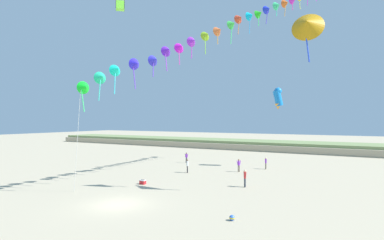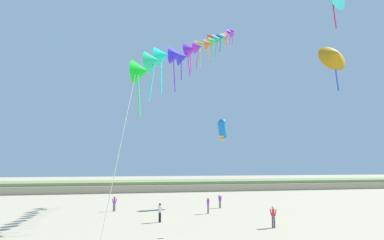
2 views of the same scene
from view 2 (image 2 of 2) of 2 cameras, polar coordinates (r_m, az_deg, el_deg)
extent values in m
cube|color=tan|center=(60.79, -6.90, -12.53)|extent=(120.00, 11.05, 1.28)
cube|color=#7A8E56|center=(60.74, -6.89, -11.75)|extent=(120.00, 9.40, 0.73)
cylinder|color=#726656|center=(36.23, 5.27, -15.75)|extent=(0.11, 0.11, 0.78)
cylinder|color=#726656|center=(36.14, 5.44, -15.76)|extent=(0.11, 0.11, 0.78)
cylinder|color=purple|center=(36.11, 5.34, -14.71)|extent=(0.21, 0.21, 0.55)
cylinder|color=purple|center=(36.22, 5.11, -14.62)|extent=(0.17, 0.20, 0.52)
cylinder|color=purple|center=(35.99, 5.56, -14.66)|extent=(0.17, 0.20, 0.52)
sphere|color=beige|center=(36.07, 5.33, -14.10)|extent=(0.21, 0.21, 0.21)
cylinder|color=#726656|center=(31.97, 3.03, -16.72)|extent=(0.12, 0.12, 0.80)
cylinder|color=#726656|center=(32.09, 3.16, -16.69)|extent=(0.12, 0.12, 0.80)
cylinder|color=purple|center=(31.94, 3.08, -15.49)|extent=(0.21, 0.21, 0.57)
cylinder|color=purple|center=(31.77, 2.92, -15.44)|extent=(0.19, 0.20, 0.54)
cylinder|color=purple|center=(32.10, 3.24, -15.37)|extent=(0.19, 0.20, 0.54)
sphere|color=#9E7051|center=(31.89, 3.08, -14.77)|extent=(0.22, 0.22, 0.22)
cylinder|color=#474C56|center=(34.65, -14.48, -15.85)|extent=(0.11, 0.11, 0.79)
cylinder|color=#474C56|center=(34.64, -14.72, -15.84)|extent=(0.11, 0.11, 0.79)
cylinder|color=purple|center=(34.56, -14.56, -14.74)|extent=(0.21, 0.21, 0.56)
cylinder|color=purple|center=(34.58, -14.25, -14.68)|extent=(0.20, 0.11, 0.53)
cylinder|color=purple|center=(34.53, -14.86, -14.67)|extent=(0.20, 0.11, 0.53)
sphere|color=brown|center=(34.52, -14.53, -14.10)|extent=(0.21, 0.21, 0.21)
cylinder|color=black|center=(27.70, -6.25, -17.94)|extent=(0.12, 0.12, 0.83)
cylinder|color=black|center=(27.59, -6.05, -17.98)|extent=(0.12, 0.12, 0.83)
cylinder|color=white|center=(27.53, -6.13, -16.51)|extent=(0.22, 0.22, 0.59)
cylinder|color=white|center=(27.67, -6.38, -16.37)|extent=(0.18, 0.21, 0.56)
cylinder|color=white|center=(27.38, -5.86, -16.46)|extent=(0.18, 0.21, 0.56)
sphere|color=brown|center=(27.48, -6.11, -15.66)|extent=(0.22, 0.22, 0.22)
cylinder|color=#474C56|center=(26.03, 15.43, -18.29)|extent=(0.12, 0.12, 0.84)
cylinder|color=#474C56|center=(26.09, 15.11, -18.28)|extent=(0.12, 0.12, 0.84)
cylinder|color=red|center=(25.94, 15.20, -16.72)|extent=(0.22, 0.22, 0.60)
cylinder|color=red|center=(25.87, 15.62, -16.63)|extent=(0.20, 0.20, 0.57)
cylinder|color=red|center=(26.00, 14.79, -16.62)|extent=(0.20, 0.20, 0.57)
sphere|color=beige|center=(25.88, 15.17, -15.81)|extent=(0.23, 0.23, 0.23)
cone|color=#11E026|center=(14.13, -9.73, 9.12)|extent=(1.05, 1.28, 1.13)
cylinder|color=#39E574|center=(13.70, -10.12, 4.65)|extent=(0.22, 0.27, 1.89)
cone|color=#20D08F|center=(15.68, -7.41, 11.02)|extent=(1.15, 1.32, 1.15)
cylinder|color=#39E5CF|center=(15.20, -7.72, 7.10)|extent=(0.29, 0.09, 1.86)
cone|color=#13E2BB|center=(17.20, -5.68, 12.10)|extent=(1.19, 1.33, 1.20)
cylinder|color=#39DCE5|center=(16.67, -5.93, 8.29)|extent=(0.12, 0.21, 2.04)
cone|color=#3325E7|center=(18.99, -3.21, 12.27)|extent=(1.08, 1.29, 1.13)
cylinder|color=#6F39E5|center=(18.44, -3.39, 8.64)|extent=(0.22, 0.24, 2.16)
cone|color=#3430D5|center=(21.12, -1.91, 11.88)|extent=(1.12, 1.30, 1.16)
cylinder|color=#6639E5|center=(20.67, -2.05, 9.55)|extent=(0.08, 0.13, 1.46)
cone|color=#6821CA|center=(22.72, -0.53, 13.34)|extent=(1.23, 1.35, 1.19)
cylinder|color=#AA39E5|center=(22.18, -0.64, 10.69)|extent=(0.29, 0.09, 1.88)
cone|color=#D619D6|center=(24.61, -0.18, 13.21)|extent=(1.30, 1.38, 1.20)
cylinder|color=#E539BC|center=(24.11, -0.27, 11.01)|extent=(0.18, 0.10, 1.67)
cone|color=purple|center=(26.17, 1.13, 13.75)|extent=(1.16, 1.32, 1.13)
cylinder|color=#CE39E5|center=(25.65, 1.05, 11.69)|extent=(0.22, 0.27, 1.67)
cone|color=#8CC11F|center=(28.43, 1.60, 14.12)|extent=(1.35, 1.41, 1.22)
cylinder|color=#84E539|center=(27.86, 1.54, 11.98)|extent=(0.09, 0.19, 1.94)
cone|color=orange|center=(29.85, 3.12, 14.31)|extent=(1.21, 1.34, 1.19)
cylinder|color=gold|center=(29.38, 3.07, 12.81)|extent=(0.13, 0.16, 1.36)
cone|color=green|center=(32.11, 3.95, 14.74)|extent=(1.23, 1.35, 1.22)
cylinder|color=#39E571|center=(31.49, 3.92, 12.69)|extent=(0.16, 0.24, 2.14)
cone|color=red|center=(33.95, 3.82, 15.37)|extent=(1.30, 1.38, 1.19)
cylinder|color=orange|center=(33.38, 3.79, 13.73)|extent=(0.18, 0.25, 1.78)
cone|color=#0CBFE6|center=(35.73, 4.57, 15.20)|extent=(1.12, 1.31, 1.15)
cylinder|color=#399DE5|center=(35.11, 4.55, 13.44)|extent=(0.15, 0.11, 2.05)
cone|color=green|center=(37.37, 5.03, 15.08)|extent=(1.22, 1.34, 1.22)
cylinder|color=#39E55C|center=(36.87, 5.00, 13.84)|extent=(0.18, 0.19, 1.44)
cone|color=#1F31DB|center=(39.16, 5.40, 15.36)|extent=(1.20, 1.32, 1.12)
cylinder|color=#5239E5|center=(38.59, 5.38, 13.95)|extent=(0.28, 0.18, 1.76)
cone|color=#39D27A|center=(41.05, 6.02, 15.46)|extent=(1.14, 1.31, 1.12)
cylinder|color=#39E5AC|center=(40.58, 6.01, 14.47)|extent=(0.16, 0.15, 1.23)
cone|color=#E1591F|center=(43.01, 6.30, 15.39)|extent=(1.15, 1.31, 1.13)
cylinder|color=gold|center=(42.47, 6.29, 14.21)|extent=(0.19, 0.17, 1.61)
cone|color=#C52DC7|center=(44.84, 6.57, 15.53)|extent=(1.19, 1.34, 1.17)
cylinder|color=#E539BE|center=(44.36, 6.56, 14.59)|extent=(0.11, 0.11, 1.27)
cone|color=gold|center=(46.78, 6.79, 15.72)|extent=(1.33, 1.40, 1.20)
cylinder|color=#CBE539|center=(46.21, 6.78, 14.56)|extent=(0.25, 0.22, 1.74)
cone|color=#9920E2|center=(48.90, 7.14, 16.20)|extent=(1.11, 1.30, 1.11)
cylinder|color=#CE39E5|center=(48.28, 7.14, 14.97)|extent=(0.20, 0.24, 1.98)
cone|color=#AC3BDF|center=(50.76, 7.70, 15.85)|extent=(1.19, 1.32, 1.13)
cylinder|color=#D839E5|center=(50.23, 7.69, 14.89)|extent=(0.12, 0.20, 1.55)
cone|color=purple|center=(52.54, 7.77, 16.37)|extent=(1.18, 1.32, 1.13)
cylinder|color=#C039E5|center=(51.89, 7.78, 15.17)|extent=(0.26, 0.26, 2.09)
cylinder|color=silver|center=(13.58, -14.53, -9.77)|extent=(1.65, 0.69, 9.24)
cylinder|color=blue|center=(38.50, 5.79, -1.91)|extent=(1.71, 1.63, 2.25)
sphere|color=blue|center=(38.62, 5.77, -0.53)|extent=(1.02, 1.02, 1.02)
cone|color=orange|center=(38.39, 5.81, -3.62)|extent=(1.23, 1.23, 0.78)
sphere|color=black|center=(38.66, 5.76, -0.10)|extent=(0.21, 0.21, 0.21)
cone|color=orange|center=(29.29, 25.57, 11.08)|extent=(2.69, 1.80, 2.77)
cone|color=blue|center=(29.29, 25.56, 11.11)|extent=(1.48, 1.04, 1.54)
cylinder|color=blue|center=(28.77, 25.79, 7.72)|extent=(0.42, 0.28, 2.77)
cone|color=#27E1C2|center=(31.84, 25.31, 20.03)|extent=(2.52, 1.70, 2.40)
cylinder|color=#E52D58|center=(31.14, 25.50, 17.48)|extent=(0.28, 0.13, 2.43)
cube|color=white|center=(19.99, -6.07, -21.73)|extent=(0.58, 0.41, 0.06)
cylinder|color=black|center=(19.98, -6.07, -21.56)|extent=(0.45, 0.03, 0.03)
camera|label=1|loc=(21.18, 90.08, 4.00)|focal=28.00mm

